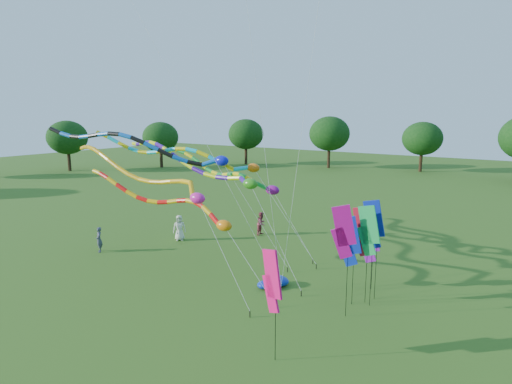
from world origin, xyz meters
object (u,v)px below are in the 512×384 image
Objects in this scene: tube_kite_orange at (146,175)px; tube_kite_red at (173,204)px; person_b at (99,240)px; person_c at (261,223)px; person_a at (179,228)px; blue_nylon_heap at (277,284)px.

tube_kite_red is at bearing 30.17° from tube_kite_orange.
person_b is (-5.69, 0.72, -4.88)m from tube_kite_orange.
tube_kite_orange is 11.28m from person_c.
person_c is at bearing 6.78° from person_a.
person_c is (1.00, 10.14, -4.85)m from tube_kite_orange.
person_b is (-12.88, -1.52, 0.63)m from blue_nylon_heap.
blue_nylon_heap is (5.74, 1.69, -3.94)m from tube_kite_red.
tube_kite_orange is 8.88× the size of person_b.
tube_kite_orange reaches higher than person_a.
tube_kite_red reaches higher than person_c.
tube_kite_orange is 8.02m from person_a.
tube_kite_red is at bearing 176.53° from person_c.
person_b is (-2.57, -4.90, -0.09)m from person_a.
tube_kite_red reaches higher than person_b.
tube_kite_orange is at bearing -156.24° from tube_kite_red.
tube_kite_red is at bearing 31.18° from person_b.
person_a is 6.12m from person_c.
person_a is 1.05× the size of person_c.
blue_nylon_heap is at bearing 26.59° from tube_kite_orange.
person_b is at bearing -173.26° from blue_nylon_heap.
blue_nylon_heap is 10.88m from person_a.
person_b is at bearing -177.94° from tube_kite_orange.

